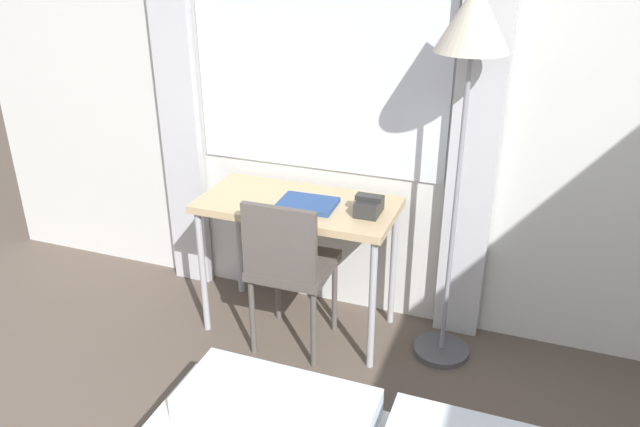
{
  "coord_description": "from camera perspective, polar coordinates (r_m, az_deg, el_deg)",
  "views": [
    {
      "loc": [
        0.65,
        0.2,
        2.08
      ],
      "look_at": [
        -0.22,
        2.55,
        0.92
      ],
      "focal_mm": 35.0,
      "sensor_mm": 36.0,
      "label": 1
    }
  ],
  "objects": [
    {
      "name": "wall_back_with_window",
      "position": [
        3.24,
        7.25,
        11.71
      ],
      "size": [
        5.46,
        0.13,
        2.7
      ],
      "color": "silver",
      "rests_on": "ground_plane"
    },
    {
      "name": "desk",
      "position": [
        3.28,
        -2.03,
        -0.18
      ],
      "size": [
        1.03,
        0.51,
        0.77
      ],
      "color": "tan",
      "rests_on": "ground_plane"
    },
    {
      "name": "desk_chair",
      "position": [
        3.18,
        -2.85,
        -4.51
      ],
      "size": [
        0.4,
        0.4,
        0.88
      ],
      "rotation": [
        0.0,
        0.0,
        0.01
      ],
      "color": "#59514C",
      "rests_on": "ground_plane"
    },
    {
      "name": "standing_lamp",
      "position": [
        2.84,
        13.62,
        14.03
      ],
      "size": [
        0.33,
        0.33,
        1.88
      ],
      "color": "#4C4C51",
      "rests_on": "ground_plane"
    },
    {
      "name": "telephone",
      "position": [
        3.11,
        4.5,
        0.73
      ],
      "size": [
        0.13,
        0.17,
        0.1
      ],
      "color": "#2D2D2D",
      "rests_on": "desk"
    },
    {
      "name": "book",
      "position": [
        3.19,
        -1.16,
        0.91
      ],
      "size": [
        0.3,
        0.22,
        0.02
      ],
      "rotation": [
        0.0,
        0.0,
        0.03
      ],
      "color": "navy",
      "rests_on": "desk"
    }
  ]
}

